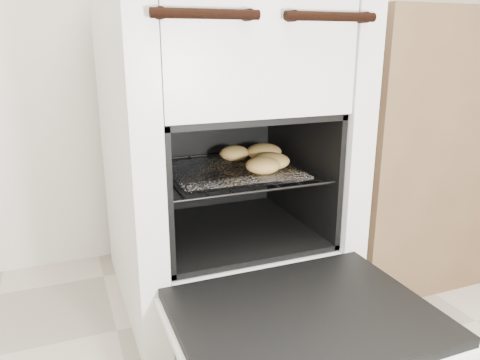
% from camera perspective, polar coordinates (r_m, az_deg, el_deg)
% --- Properties ---
extents(stove, '(0.64, 0.71, 0.98)m').
position_cam_1_polar(stove, '(1.43, -2.30, 3.69)').
color(stove, silver).
rests_on(stove, ground).
extents(oven_door, '(0.57, 0.45, 0.04)m').
position_cam_1_polar(oven_door, '(1.08, 7.87, -16.47)').
color(oven_door, black).
rests_on(oven_door, stove).
extents(oven_rack, '(0.47, 0.45, 0.01)m').
position_cam_1_polar(oven_rack, '(1.38, -1.31, 1.14)').
color(oven_rack, black).
rests_on(oven_rack, stove).
extents(foil_sheet, '(0.36, 0.32, 0.01)m').
position_cam_1_polar(foil_sheet, '(1.36, -1.00, 1.18)').
color(foil_sheet, silver).
rests_on(foil_sheet, oven_rack).
extents(baked_rolls, '(0.21, 0.28, 0.05)m').
position_cam_1_polar(baked_rolls, '(1.40, 2.40, 2.79)').
color(baked_rolls, tan).
rests_on(baked_rolls, foil_sheet).
extents(counter, '(0.90, 0.60, 0.90)m').
position_cam_1_polar(counter, '(1.88, 21.96, 4.64)').
color(counter, brown).
rests_on(counter, ground).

